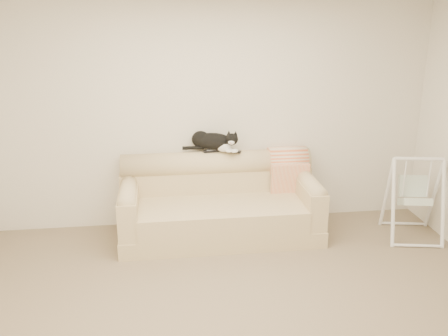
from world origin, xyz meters
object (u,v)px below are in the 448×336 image
at_px(remote_a, 211,151).
at_px(baby_swing, 414,197).
at_px(remote_b, 234,151).
at_px(sofa, 219,205).
at_px(tuxedo_cat, 213,141).

relative_size(remote_a, baby_swing, 0.20).
bearing_deg(remote_b, baby_swing, -15.99).
xyz_separation_m(sofa, baby_swing, (2.12, -0.34, 0.11)).
xyz_separation_m(remote_a, baby_swing, (2.19, -0.59, -0.44)).
height_order(remote_a, baby_swing, baby_swing).
bearing_deg(remote_a, sofa, -76.12).
relative_size(remote_b, baby_swing, 0.18).
bearing_deg(remote_a, remote_b, -7.56).
relative_size(sofa, remote_a, 11.89).
bearing_deg(tuxedo_cat, remote_b, -13.79).
bearing_deg(sofa, baby_swing, -9.19).
relative_size(sofa, baby_swing, 2.35).
height_order(remote_a, tuxedo_cat, tuxedo_cat).
height_order(sofa, baby_swing, baby_swing).
height_order(remote_b, baby_swing, baby_swing).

